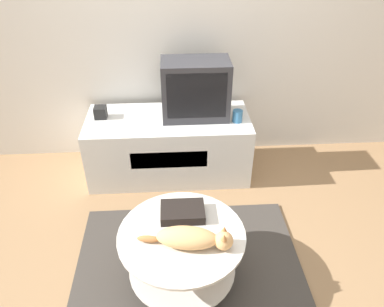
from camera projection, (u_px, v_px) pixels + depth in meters
name	position (u px, v px, depth m)	size (l,w,h in m)	color
ground_plane	(189.00, 274.00, 2.49)	(12.00, 12.00, 0.00)	#93704C
wall_back	(178.00, 13.00, 3.02)	(8.00, 0.05, 2.60)	silver
rug	(189.00, 273.00, 2.48)	(1.51, 1.26, 0.02)	#3D3833
tv_stand	(169.00, 146.00, 3.28)	(1.37, 0.60, 0.55)	silver
tv	(195.00, 89.00, 3.03)	(0.55, 0.31, 0.48)	#333338
speaker	(101.00, 112.00, 3.11)	(0.10, 0.10, 0.10)	black
mug	(237.00, 116.00, 3.06)	(0.08, 0.08, 0.10)	teal
coffee_table	(182.00, 251.00, 2.28)	(0.76, 0.76, 0.42)	#B2B2B7
dvd_box	(183.00, 212.00, 2.31)	(0.27, 0.19, 0.06)	black
cat	(193.00, 238.00, 2.10)	(0.55, 0.20, 0.13)	tan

